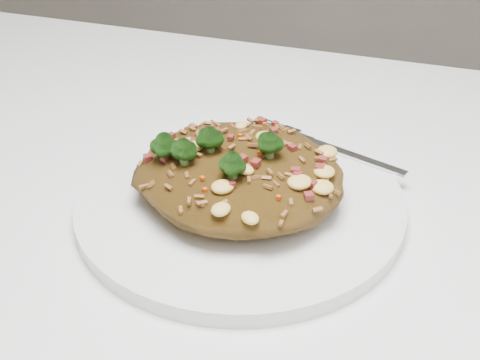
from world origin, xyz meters
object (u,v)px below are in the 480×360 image
fried_rice (239,166)px  fork (332,148)px  plate (240,202)px  dining_table (264,343)px

fried_rice → fork: bearing=57.0°
plate → fork: fork is taller
plate → fork: size_ratio=1.72×
plate → fork: (0.06, 0.09, 0.01)m
dining_table → fork: fork is taller
dining_table → plate: size_ratio=4.40×
fried_rice → fork: fried_rice is taller
fork → dining_table: bearing=-79.2°
fried_rice → dining_table: bearing=-55.1°
fried_rice → fork: (0.06, 0.09, -0.03)m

